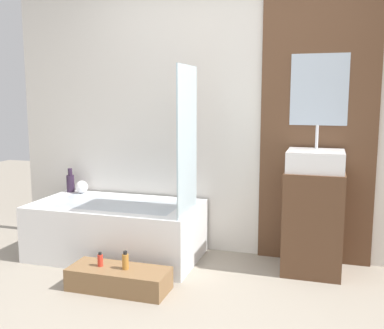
% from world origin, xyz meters
% --- Properties ---
extents(wall_tiled_back, '(4.20, 0.06, 2.60)m').
position_xyz_m(wall_tiled_back, '(0.00, 1.58, 1.30)').
color(wall_tiled_back, silver).
rests_on(wall_tiled_back, ground_plane).
extents(wall_wood_accent, '(0.95, 0.04, 2.60)m').
position_xyz_m(wall_wood_accent, '(0.77, 1.53, 1.31)').
color(wall_wood_accent, brown).
rests_on(wall_wood_accent, ground_plane).
extents(bathtub, '(1.47, 0.80, 0.49)m').
position_xyz_m(bathtub, '(-0.92, 1.13, 0.25)').
color(bathtub, white).
rests_on(bathtub, ground_plane).
extents(glass_shower_screen, '(0.01, 0.49, 1.17)m').
position_xyz_m(glass_shower_screen, '(-0.21, 1.00, 1.07)').
color(glass_shower_screen, silver).
rests_on(glass_shower_screen, bathtub).
extents(wooden_step_bench, '(0.75, 0.30, 0.17)m').
position_xyz_m(wooden_step_bench, '(-0.59, 0.50, 0.08)').
color(wooden_step_bench, olive).
rests_on(wooden_step_bench, ground_plane).
extents(vanity_cabinet, '(0.46, 0.45, 0.83)m').
position_xyz_m(vanity_cabinet, '(0.77, 1.28, 0.42)').
color(vanity_cabinet, brown).
rests_on(vanity_cabinet, ground_plane).
extents(sink, '(0.44, 0.40, 0.36)m').
position_xyz_m(sink, '(0.77, 1.28, 0.92)').
color(sink, white).
rests_on(sink, vanity_cabinet).
extents(vase_tall_dark, '(0.08, 0.08, 0.23)m').
position_xyz_m(vase_tall_dark, '(-1.56, 1.44, 0.58)').
color(vase_tall_dark, '#2D1E33').
rests_on(vase_tall_dark, bathtub).
extents(vase_round_light, '(0.12, 0.12, 0.12)m').
position_xyz_m(vase_round_light, '(-1.42, 1.42, 0.55)').
color(vase_round_light, white).
rests_on(vase_round_light, bathtub).
extents(bottle_soap_primary, '(0.04, 0.04, 0.11)m').
position_xyz_m(bottle_soap_primary, '(-0.74, 0.50, 0.21)').
color(bottle_soap_primary, red).
rests_on(bottle_soap_primary, wooden_step_bench).
extents(bottle_soap_secondary, '(0.05, 0.05, 0.14)m').
position_xyz_m(bottle_soap_secondary, '(-0.53, 0.50, 0.23)').
color(bottle_soap_secondary, '#B2752D').
rests_on(bottle_soap_secondary, wooden_step_bench).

